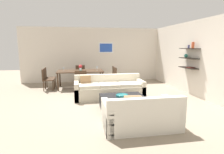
# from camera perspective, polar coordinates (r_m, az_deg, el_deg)

# --- Properties ---
(ground_plane) EXTENTS (18.00, 18.00, 0.00)m
(ground_plane) POSITION_cam_1_polar(r_m,az_deg,el_deg) (6.25, 0.41, -7.10)
(ground_plane) COLOR gray
(back_wall_unit) EXTENTS (8.40, 0.09, 2.70)m
(back_wall_unit) POSITION_cam_1_polar(r_m,az_deg,el_deg) (9.53, -1.70, 6.90)
(back_wall_unit) COLOR silver
(back_wall_unit) RESTS_ON ground
(right_wall_shelf_unit) EXTENTS (0.34, 8.20, 2.70)m
(right_wall_shelf_unit) POSITION_cam_1_polar(r_m,az_deg,el_deg) (7.69, 22.42, 5.55)
(right_wall_shelf_unit) COLOR silver
(right_wall_shelf_unit) RESTS_ON ground
(sofa_beige) EXTENTS (2.38, 0.90, 0.78)m
(sofa_beige) POSITION_cam_1_polar(r_m,az_deg,el_deg) (6.47, -0.98, -3.83)
(sofa_beige) COLOR beige
(sofa_beige) RESTS_ON ground
(loveseat_white) EXTENTS (1.64, 0.90, 0.78)m
(loveseat_white) POSITION_cam_1_polar(r_m,az_deg,el_deg) (4.17, 8.92, -11.58)
(loveseat_white) COLOR silver
(loveseat_white) RESTS_ON ground
(coffee_table) EXTENTS (1.23, 0.91, 0.38)m
(coffee_table) POSITION_cam_1_polar(r_m,az_deg,el_deg) (5.32, 3.25, -7.95)
(coffee_table) COLOR black
(coffee_table) RESTS_ON ground
(decorative_bowl) EXTENTS (0.35, 0.35, 0.06)m
(decorative_bowl) POSITION_cam_1_polar(r_m,az_deg,el_deg) (5.23, 3.11, -5.71)
(decorative_bowl) COLOR #19666B
(decorative_bowl) RESTS_ON coffee_table
(dining_table) EXTENTS (1.94, 0.96, 0.75)m
(dining_table) POSITION_cam_1_polar(r_m,az_deg,el_deg) (8.04, -9.74, 1.50)
(dining_table) COLOR #422D1E
(dining_table) RESTS_ON ground
(dining_chair_right_near) EXTENTS (0.44, 0.44, 0.88)m
(dining_chair_right_near) POSITION_cam_1_polar(r_m,az_deg,el_deg) (7.98, 0.24, 0.26)
(dining_chair_right_near) COLOR #422D1E
(dining_chair_right_near) RESTS_ON ground
(dining_chair_head) EXTENTS (0.44, 0.44, 0.88)m
(dining_chair_head) POSITION_cam_1_polar(r_m,az_deg,el_deg) (8.94, -9.76, 1.13)
(dining_chair_head) COLOR #422D1E
(dining_chair_head) RESTS_ON ground
(dining_chair_right_far) EXTENTS (0.44, 0.44, 0.88)m
(dining_chair_right_far) POSITION_cam_1_polar(r_m,az_deg,el_deg) (8.40, -0.29, 0.73)
(dining_chair_right_far) COLOR #422D1E
(dining_chair_right_far) RESTS_ON ground
(dining_chair_left_far) EXTENTS (0.44, 0.44, 0.88)m
(dining_chair_left_far) POSITION_cam_1_polar(r_m,az_deg,el_deg) (8.39, -19.16, 0.19)
(dining_chair_left_far) COLOR #422D1E
(dining_chair_left_far) RESTS_ON ground
(dining_chair_left_near) EXTENTS (0.44, 0.44, 0.88)m
(dining_chair_left_near) POSITION_cam_1_polar(r_m,az_deg,el_deg) (7.96, -19.63, -0.31)
(dining_chair_left_near) COLOR #422D1E
(dining_chair_left_near) RESTS_ON ground
(dining_chair_foot) EXTENTS (0.44, 0.44, 0.88)m
(dining_chair_foot) POSITION_cam_1_polar(r_m,az_deg,el_deg) (7.19, -9.63, -0.89)
(dining_chair_foot) COLOR #422D1E
(dining_chair_foot) RESTS_ON ground
(wine_glass_foot) EXTENTS (0.08, 0.08, 0.16)m
(wine_glass_foot) POSITION_cam_1_polar(r_m,az_deg,el_deg) (7.60, -9.75, 2.39)
(wine_glass_foot) COLOR silver
(wine_glass_foot) RESTS_ON dining_table
(wine_glass_left_far) EXTENTS (0.06, 0.06, 0.15)m
(wine_glass_left_far) POSITION_cam_1_polar(r_m,az_deg,el_deg) (8.16, -14.76, 2.63)
(wine_glass_left_far) COLOR silver
(wine_glass_left_far) RESTS_ON dining_table
(wine_glass_right_near) EXTENTS (0.07, 0.07, 0.19)m
(wine_glass_right_near) POSITION_cam_1_polar(r_m,az_deg,el_deg) (7.93, -4.64, 2.94)
(wine_glass_right_near) COLOR silver
(wine_glass_right_near) RESTS_ON dining_table
(centerpiece_vase) EXTENTS (0.16, 0.16, 0.26)m
(centerpiece_vase) POSITION_cam_1_polar(r_m,az_deg,el_deg) (7.99, -9.74, 3.00)
(centerpiece_vase) COLOR teal
(centerpiece_vase) RESTS_ON dining_table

